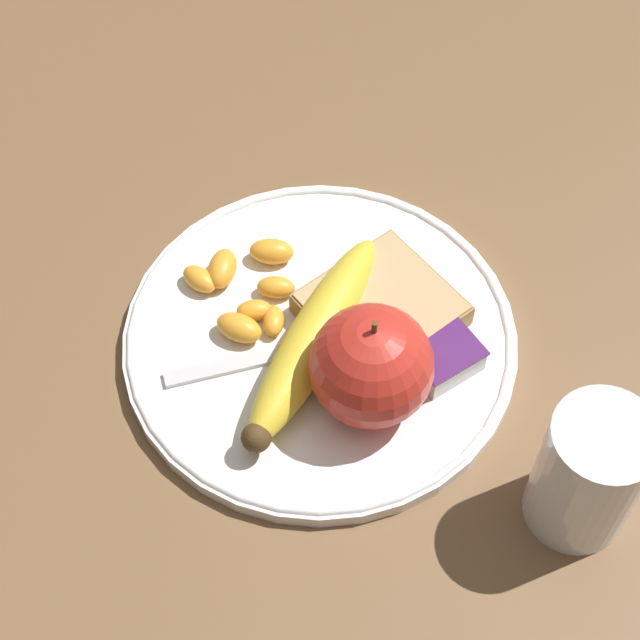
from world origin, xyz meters
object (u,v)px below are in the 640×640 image
at_px(banana, 313,340).
at_px(fork, 310,347).
at_px(plate, 320,339).
at_px(apple, 376,363).
at_px(juice_glass, 588,476).
at_px(bread_slice, 381,309).
at_px(jam_packet, 444,358).

bearing_deg(banana, fork, -95.38).
height_order(plate, fork, fork).
relative_size(apple, fork, 0.53).
bearing_deg(fork, banana, -77.13).
bearing_deg(plate, juice_glass, 108.79).
bearing_deg(apple, bread_slice, -129.51).
distance_m(banana, bread_slice, 0.06).
relative_size(plate, apple, 3.05).
relative_size(plate, juice_glass, 2.67).
bearing_deg(juice_glass, bread_slice, -83.09).
bearing_deg(fork, jam_packet, -24.24).
height_order(apple, banana, apple).
height_order(apple, jam_packet, apple).
distance_m(plate, fork, 0.01).
distance_m(apple, banana, 0.06).
distance_m(apple, bread_slice, 0.07).
distance_m(juice_glass, banana, 0.20).
xyz_separation_m(juice_glass, apple, (0.06, -0.14, 0.00)).
bearing_deg(bread_slice, fork, -6.68).
bearing_deg(juice_glass, plate, -71.21).
xyz_separation_m(plate, bread_slice, (-0.04, 0.01, 0.02)).
height_order(bread_slice, jam_packet, same).
xyz_separation_m(juice_glass, jam_packet, (0.01, -0.13, -0.03)).
bearing_deg(bread_slice, jam_packet, 102.78).
distance_m(banana, fork, 0.02).
bearing_deg(bread_slice, juice_glass, 96.91).
xyz_separation_m(juice_glass, banana, (0.08, -0.19, -0.02)).
relative_size(bread_slice, fork, 0.60).
relative_size(juice_glass, banana, 0.59).
bearing_deg(jam_packet, apple, -8.43).
bearing_deg(plate, bread_slice, 165.60).
relative_size(juice_glass, fork, 0.61).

